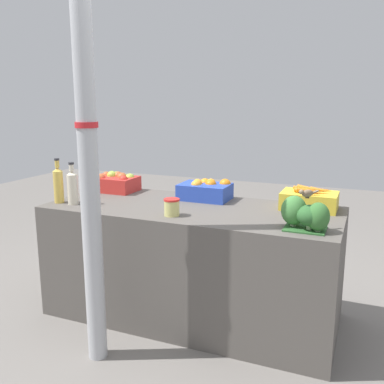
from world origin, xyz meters
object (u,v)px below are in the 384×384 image
carrot_crate (310,200)px  support_pole (88,148)px  juice_bottle_cloudy (73,187)px  orange_crate (206,190)px  pickle_jar (172,207)px  broccoli_pile (306,214)px  juice_bottle_golden (58,184)px  apple_crate (115,182)px  sparrow_bird (307,193)px

carrot_crate → support_pole: bearing=-138.6°
juice_bottle_cloudy → orange_crate: bearing=32.0°
pickle_jar → broccoli_pile: bearing=1.0°
broccoli_pile → juice_bottle_golden: bearing=-179.9°
support_pole → pickle_jar: size_ratio=22.94×
apple_crate → orange_crate: size_ratio=1.00×
broccoli_pile → support_pole: bearing=-157.9°
juice_bottle_cloudy → apple_crate: bearing=87.9°
apple_crate → juice_bottle_cloudy: (-0.02, -0.48, 0.05)m
broccoli_pile → juice_bottle_golden: 1.65m
orange_crate → carrot_crate: bearing=-0.7°
apple_crate → juice_bottle_golden: size_ratio=1.14×
juice_bottle_cloudy → pickle_jar: juice_bottle_cloudy is taller
orange_crate → broccoli_pile: bearing=-32.5°
apple_crate → support_pole: bearing=-64.3°
support_pole → sparrow_bird: size_ratio=22.05×
broccoli_pile → pickle_jar: broccoli_pile is taller
broccoli_pile → juice_bottle_golden: size_ratio=0.87×
broccoli_pile → pickle_jar: bearing=-179.0°
apple_crate → pickle_jar: bearing=-34.4°
support_pole → broccoli_pile: 1.21m
carrot_crate → sparrow_bird: (0.04, -0.49, 0.14)m
apple_crate → pickle_jar: size_ratio=3.30×
orange_crate → pickle_jar: bearing=-93.9°
orange_crate → pickle_jar: orange_crate is taller
carrot_crate → juice_bottle_cloudy: juice_bottle_cloudy is taller
support_pole → sparrow_bird: 1.18m
broccoli_pile → sparrow_bird: size_ratio=2.41×
support_pole → broccoli_pile: size_ratio=9.14×
juice_bottle_golden → apple_crate: bearing=74.4°
sparrow_bird → orange_crate: bearing=-82.1°
apple_crate → orange_crate: 0.76m
broccoli_pile → juice_bottle_cloudy: size_ratio=0.93×
juice_bottle_cloudy → juice_bottle_golden: bearing=-180.0°
support_pole → sparrow_bird: (1.08, 0.42, -0.24)m
apple_crate → broccoli_pile: size_ratio=1.32×
carrot_crate → pickle_jar: (-0.75, -0.49, -0.01)m
orange_crate → carrot_crate: size_ratio=1.00×
apple_crate → pickle_jar: (0.73, -0.50, -0.02)m
juice_bottle_golden → carrot_crate: bearing=16.5°
support_pole → apple_crate: bearing=115.7°
orange_crate → pickle_jar: 0.50m
pickle_jar → juice_bottle_golden: bearing=179.3°
apple_crate → carrot_crate: size_ratio=1.00×
broccoli_pile → orange_crate: bearing=147.5°
juice_bottle_cloudy → sparrow_bird: size_ratio=2.60×
support_pole → apple_crate: (-0.44, 0.92, -0.37)m
juice_bottle_golden → sparrow_bird: (1.65, -0.01, 0.08)m
sparrow_bird → support_pole: bearing=-27.5°
support_pole → pickle_jar: (0.28, 0.42, -0.39)m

